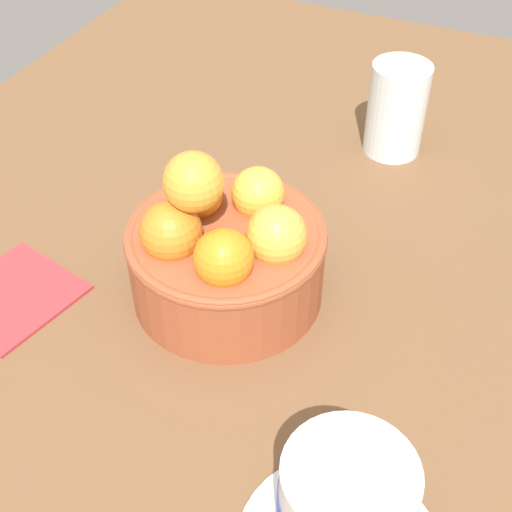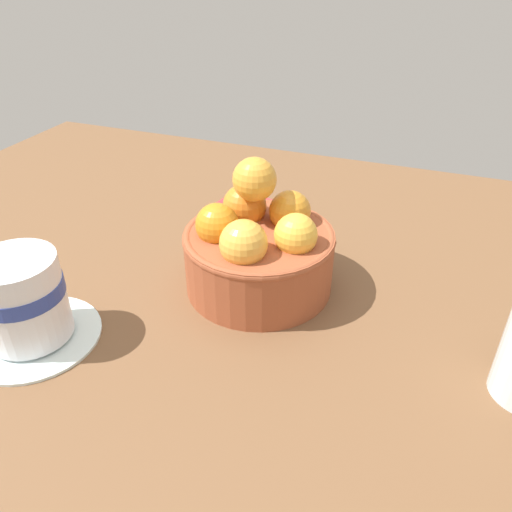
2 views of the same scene
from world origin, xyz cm
name	(u,v)px [view 1 (image 1 of 2)]	position (x,y,z in cm)	size (l,w,h in cm)	color
ground_plane	(229,305)	(0.00, 0.00, -1.66)	(116.98, 81.48, 3.32)	brown
terracotta_bowl	(225,250)	(0.08, -0.08, 4.83)	(16.01, 16.01, 14.02)	#9E4C2D
water_glass	(397,109)	(-26.49, 6.51, 4.84)	(6.01, 6.01, 9.67)	silver
folded_napkin	(12,295)	(7.95, -16.18, 0.30)	(9.63, 9.31, 0.60)	#B23338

